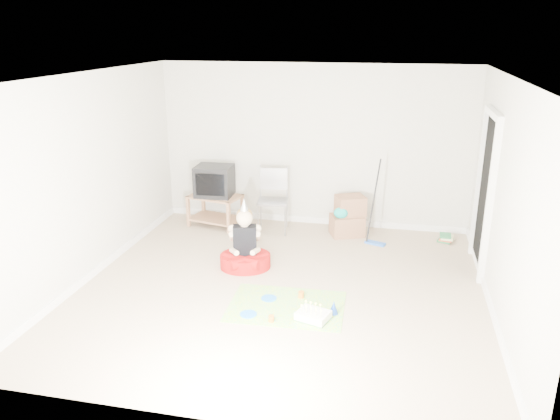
% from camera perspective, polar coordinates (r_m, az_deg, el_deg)
% --- Properties ---
extents(ground, '(5.00, 5.00, 0.00)m').
position_cam_1_polar(ground, '(6.91, 0.11, -8.19)').
color(ground, tan).
rests_on(ground, ground).
extents(doorway_recess, '(0.02, 0.90, 2.05)m').
position_cam_1_polar(doorway_recess, '(7.62, 20.68, 1.45)').
color(doorway_recess, black).
rests_on(doorway_recess, ground).
extents(tv_stand, '(0.91, 0.68, 0.51)m').
position_cam_1_polar(tv_stand, '(9.00, -6.76, 0.21)').
color(tv_stand, '#956443').
rests_on(tv_stand, ground).
extents(crt_tv, '(0.59, 0.50, 0.50)m').
position_cam_1_polar(crt_tv, '(8.86, -6.87, 3.04)').
color(crt_tv, black).
rests_on(crt_tv, tv_stand).
extents(folding_chair, '(0.52, 0.50, 1.03)m').
position_cam_1_polar(folding_chair, '(8.62, -0.78, 0.92)').
color(folding_chair, gray).
rests_on(folding_chair, ground).
extents(cardboard_boxes, '(0.60, 0.56, 0.63)m').
position_cam_1_polar(cardboard_boxes, '(8.59, 7.11, -0.69)').
color(cardboard_boxes, '#966648').
rests_on(cardboard_boxes, ground).
extents(floor_mop, '(0.33, 0.40, 1.24)m').
position_cam_1_polar(floor_mop, '(8.28, 10.00, -1.87)').
color(floor_mop, blue).
rests_on(floor_mop, ground).
extents(book_pile, '(0.27, 0.30, 0.11)m').
position_cam_1_polar(book_pile, '(8.73, 17.01, -2.80)').
color(book_pile, '#26723F').
rests_on(book_pile, ground).
extents(seated_woman, '(0.83, 0.83, 0.99)m').
position_cam_1_polar(seated_woman, '(7.41, -3.66, -4.47)').
color(seated_woman, '#AD1110').
rests_on(seated_woman, ground).
extents(party_mat, '(1.38, 1.02, 0.01)m').
position_cam_1_polar(party_mat, '(6.50, 0.68, -10.02)').
color(party_mat, '#EE3294').
rests_on(party_mat, ground).
extents(birthday_cake, '(0.41, 0.37, 0.16)m').
position_cam_1_polar(birthday_cake, '(6.22, 3.48, -10.98)').
color(birthday_cake, white).
rests_on(birthday_cake, party_mat).
extents(blue_plate_near, '(0.24, 0.24, 0.01)m').
position_cam_1_polar(blue_plate_near, '(6.66, -1.16, -9.20)').
color(blue_plate_near, blue).
rests_on(blue_plate_near, party_mat).
extents(blue_plate_far, '(0.21, 0.21, 0.01)m').
position_cam_1_polar(blue_plate_far, '(6.33, -3.32, -10.81)').
color(blue_plate_far, blue).
rests_on(blue_plate_far, party_mat).
extents(orange_cup_near, '(0.08, 0.08, 0.08)m').
position_cam_1_polar(orange_cup_near, '(6.67, 2.22, -8.82)').
color(orange_cup_near, orange).
rests_on(orange_cup_near, party_mat).
extents(orange_cup_far, '(0.07, 0.07, 0.07)m').
position_cam_1_polar(orange_cup_far, '(6.17, -0.91, -11.27)').
color(orange_cup_far, orange).
rests_on(orange_cup_far, party_mat).
extents(blue_party_hat, '(0.12, 0.12, 0.16)m').
position_cam_1_polar(blue_party_hat, '(6.33, 5.63, -10.09)').
color(blue_party_hat, '#1945B0').
rests_on(blue_party_hat, party_mat).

